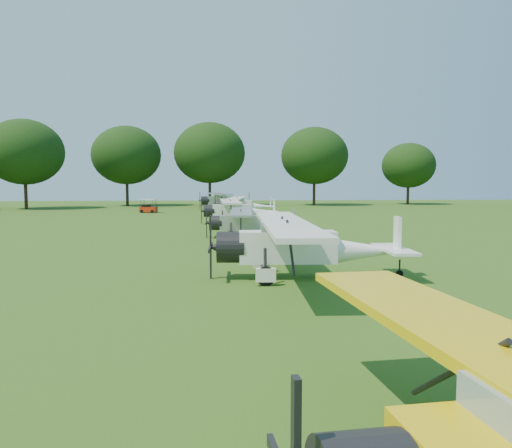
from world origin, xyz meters
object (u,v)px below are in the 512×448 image
Objects in this scene: golf_cart at (148,208)px; aircraft_7 at (224,199)px; aircraft_5 at (237,209)px; aircraft_4 at (249,220)px; aircraft_3 at (302,241)px; aircraft_6 at (242,204)px.

aircraft_7 is at bearing 57.99° from golf_cart.
aircraft_5 is at bearing -44.33° from golf_cart.
aircraft_4 is at bearing -89.58° from aircraft_5.
golf_cart is at bearing -146.16° from aircraft_7.
aircraft_7 is (-0.65, 36.42, 0.25)m from aircraft_4.
aircraft_5 is (-1.04, 25.52, -0.09)m from aircraft_3.
aircraft_4 is 11.81m from aircraft_5.
golf_cart is (-10.65, 41.57, -0.79)m from aircraft_3.
aircraft_4 reaches higher than golf_cart.
aircraft_3 is 37.26m from aircraft_6.
aircraft_3 is at bearing -82.77° from aircraft_4.
aircraft_7 reaches higher than aircraft_6.
aircraft_5 is at bearing -98.26° from aircraft_7.
aircraft_6 is 0.90× the size of aircraft_7.
golf_cart is (-10.77, 4.31, -0.67)m from aircraft_6.
aircraft_4 is 36.43m from aircraft_7.
aircraft_3 reaches higher than golf_cart.
aircraft_3 is at bearing -60.86° from golf_cart.
golf_cart is (-9.12, -8.57, -0.80)m from aircraft_7.
aircraft_6 is (0.13, 37.26, -0.13)m from aircraft_3.
aircraft_4 is 0.81× the size of aircraft_7.
aircraft_7 reaches higher than aircraft_3.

